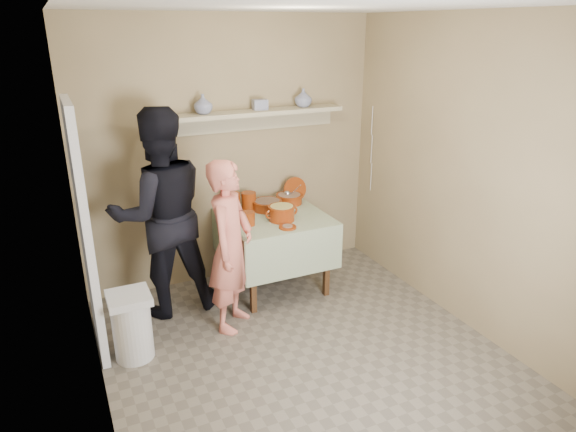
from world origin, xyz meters
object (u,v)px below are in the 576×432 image
trash_bin (132,326)px  cazuela_rice (282,212)px  person_helper (161,214)px  serving_table (274,227)px  person_cook (231,247)px

trash_bin → cazuela_rice: bearing=17.3°
person_helper → serving_table: 1.11m
person_cook → serving_table: size_ratio=1.53×
person_helper → cazuela_rice: person_helper is taller
serving_table → person_helper: bearing=178.3°
person_cook → trash_bin: size_ratio=2.66×
person_cook → trash_bin: 0.99m
person_helper → serving_table: size_ratio=1.92×
serving_table → trash_bin: 1.65m
serving_table → cazuela_rice: size_ratio=2.95×
person_cook → cazuela_rice: (0.63, 0.34, 0.10)m
trash_bin → person_cook: bearing=8.0°
trash_bin → person_helper: bearing=57.2°
person_cook → trash_bin: person_cook is taller
serving_table → cazuela_rice: cazuela_rice is taller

